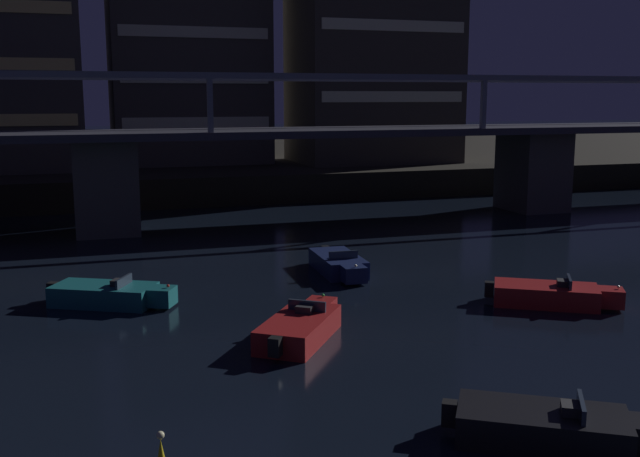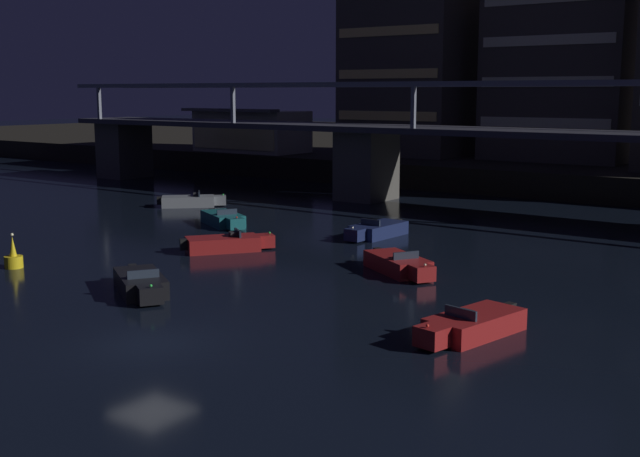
{
  "view_description": "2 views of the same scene",
  "coord_description": "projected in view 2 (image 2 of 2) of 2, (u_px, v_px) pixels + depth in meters",
  "views": [
    {
      "loc": [
        -15.96,
        -9.13,
        8.08
      ],
      "look_at": [
        -6.37,
        20.63,
        2.47
      ],
      "focal_mm": 41.67,
      "sensor_mm": 36.0,
      "label": 1
    },
    {
      "loc": [
        20.61,
        -18.25,
        8.64
      ],
      "look_at": [
        -6.04,
        18.25,
        0.97
      ],
      "focal_mm": 45.32,
      "sensor_mm": 36.0,
      "label": 2
    }
  ],
  "objects": [
    {
      "name": "ground_plane",
      "position": [
        151.0,
        344.0,
        27.96
      ],
      "size": [
        400.0,
        400.0,
        0.0
      ],
      "primitive_type": "plane",
      "color": "black"
    },
    {
      "name": "speedboat_near_right",
      "position": [
        399.0,
        264.0,
        38.93
      ],
      "size": [
        4.83,
        3.7,
        1.16
      ],
      "color": "maroon",
      "rests_on": "ground"
    },
    {
      "name": "tower_west_low",
      "position": [
        413.0,
        53.0,
        82.89
      ],
      "size": [
        12.22,
        10.35,
        21.04
      ],
      "color": "#423D38",
      "rests_on": "far_riverbank"
    },
    {
      "name": "river_bridge",
      "position": [
        543.0,
        155.0,
        56.23
      ],
      "size": [
        93.98,
        6.4,
        9.38
      ],
      "color": "#4C4944",
      "rests_on": "ground"
    },
    {
      "name": "speedboat_far_left",
      "position": [
        141.0,
        284.0,
        35.01
      ],
      "size": [
        4.82,
        3.74,
        1.16
      ],
      "color": "black",
      "rests_on": "ground"
    },
    {
      "name": "speedboat_mid_right",
      "position": [
        191.0,
        201.0,
        61.44
      ],
      "size": [
        4.41,
        4.36,
        1.16
      ],
      "color": "gray",
      "rests_on": "ground"
    },
    {
      "name": "waterfront_pavilion",
      "position": [
        251.0,
        131.0,
        87.34
      ],
      "size": [
        12.4,
        7.4,
        4.7
      ],
      "color": "#B2AD9E",
      "rests_on": "far_riverbank"
    },
    {
      "name": "speedboat_near_left",
      "position": [
        224.0,
        219.0,
        52.74
      ],
      "size": [
        4.9,
        3.48,
        1.16
      ],
      "color": "#196066",
      "rests_on": "ground"
    },
    {
      "name": "tower_west_tall",
      "position": [
        566.0,
        61.0,
        76.49
      ],
      "size": [
        13.26,
        10.6,
        18.92
      ],
      "color": "#423D38",
      "rests_on": "far_riverbank"
    },
    {
      "name": "speedboat_mid_left",
      "position": [
        227.0,
        243.0,
        44.3
      ],
      "size": [
        3.95,
        4.72,
        1.16
      ],
      "color": "maroon",
      "rests_on": "ground"
    },
    {
      "name": "speedboat_mid_center",
      "position": [
        471.0,
        325.0,
        28.82
      ],
      "size": [
        2.52,
        5.22,
        1.16
      ],
      "color": "maroon",
      "rests_on": "ground"
    },
    {
      "name": "channel_buoy",
      "position": [
        13.0,
        259.0,
        40.01
      ],
      "size": [
        0.9,
        0.9,
        1.76
      ],
      "color": "yellow",
      "rests_on": "ground"
    },
    {
      "name": "speedboat_far_center",
      "position": [
        376.0,
        230.0,
        48.55
      ],
      "size": [
        1.97,
        5.21,
        1.16
      ],
      "color": "#19234C",
      "rests_on": "ground"
    }
  ]
}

